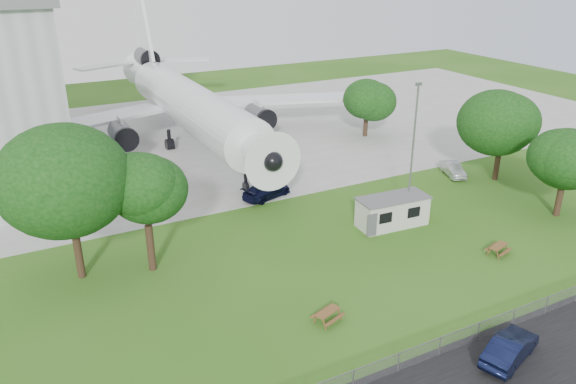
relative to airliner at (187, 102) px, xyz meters
name	(u,v)px	position (x,y,z in m)	size (l,w,h in m)	color
ground	(372,272)	(2.00, -35.86, -5.27)	(160.00, 160.00, 0.00)	#447425
asphalt_strip	(510,381)	(2.00, -48.86, -5.26)	(120.00, 8.00, 0.02)	black
concrete_apron	(200,137)	(2.00, 2.14, -5.25)	(120.00, 46.00, 0.03)	#B7B7B2
airliner	(187,102)	(0.00, 0.00, 0.00)	(46.36, 47.73, 17.69)	white
site_cabin	(392,211)	(8.17, -30.13, -3.96)	(6.84, 3.12, 2.62)	beige
picnic_west	(327,321)	(-4.02, -39.48, -5.27)	(1.80, 1.50, 0.76)	brown
picnic_east	(497,254)	(12.36, -38.16, -5.27)	(1.80, 1.50, 0.76)	brown
fence	(464,345)	(2.00, -45.36, -5.27)	(58.00, 0.04, 1.30)	gray
lamp_mast	(412,154)	(10.20, -29.66, 0.73)	(0.16, 0.16, 12.00)	slate
tree_west_big	(66,179)	(-17.04, -26.54, 2.36)	(9.17, 9.17, 12.22)	#382619
tree_west_small	(145,192)	(-12.19, -27.89, 0.95)	(6.27, 6.27, 9.38)	#382619
tree_east_front	(568,158)	(22.55, -35.40, 0.14)	(6.30, 6.30, 8.57)	#382619
tree_east_back	(503,123)	(24.42, -26.40, 0.75)	(8.55, 8.55, 10.30)	#382619
tree_far_apron	(367,99)	(21.14, -7.52, -0.40)	(6.45, 6.45, 8.11)	#382619
car_centre_sedan	(510,348)	(3.33, -47.49, -4.49)	(1.65, 4.72, 1.56)	black
car_ne_sedan	(453,169)	(21.18, -23.54, -4.58)	(1.47, 4.21, 1.39)	#ABAEB2
car_apron_van	(267,190)	(1.13, -19.75, -4.51)	(2.13, 5.23, 1.52)	black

